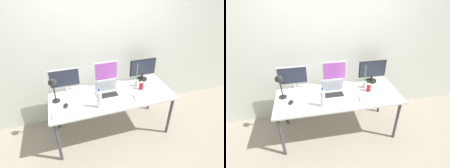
{
  "view_description": "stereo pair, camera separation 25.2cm",
  "coord_description": "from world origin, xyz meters",
  "views": [
    {
      "loc": [
        -0.65,
        -2.05,
        2.23
      ],
      "look_at": [
        0.0,
        0.0,
        0.92
      ],
      "focal_mm": 28.0,
      "sensor_mm": 36.0,
      "label": 1
    },
    {
      "loc": [
        -0.41,
        -2.11,
        2.23
      ],
      "look_at": [
        0.0,
        0.0,
        0.92
      ],
      "focal_mm": 28.0,
      "sensor_mm": 36.0,
      "label": 2
    }
  ],
  "objects": [
    {
      "name": "ground_plane",
      "position": [
        0.0,
        0.0,
        0.0
      ],
      "size": [
        16.0,
        16.0,
        0.0
      ],
      "primitive_type": "plane",
      "color": "gray"
    },
    {
      "name": "wall_back",
      "position": [
        0.0,
        0.59,
        1.3
      ],
      "size": [
        7.0,
        0.08,
        2.6
      ],
      "primitive_type": "cube",
      "color": "silver",
      "rests_on": "ground"
    },
    {
      "name": "work_desk",
      "position": [
        0.0,
        0.0,
        0.68
      ],
      "size": [
        1.83,
        0.77,
        0.74
      ],
      "color": "#424247",
      "rests_on": "ground"
    },
    {
      "name": "monitor_left",
      "position": [
        -0.64,
        0.27,
        0.95
      ],
      "size": [
        0.44,
        0.18,
        0.38
      ],
      "color": "silver",
      "rests_on": "work_desk"
    },
    {
      "name": "monitor_center",
      "position": [
        0.0,
        0.29,
        0.95
      ],
      "size": [
        0.37,
        0.2,
        0.4
      ],
      "color": "silver",
      "rests_on": "work_desk"
    },
    {
      "name": "monitor_right",
      "position": [
        0.62,
        0.27,
        0.94
      ],
      "size": [
        0.45,
        0.18,
        0.37
      ],
      "color": "black",
      "rests_on": "work_desk"
    },
    {
      "name": "laptop_silver",
      "position": [
        -0.07,
        0.02,
        0.8
      ],
      "size": [
        0.33,
        0.24,
        0.25
      ],
      "color": "#B7B7BC",
      "rests_on": "work_desk"
    },
    {
      "name": "keyboard_main",
      "position": [
        -0.66,
        -0.26,
        0.75
      ],
      "size": [
        0.42,
        0.13,
        0.02
      ],
      "primitive_type": "cube",
      "rotation": [
        0.0,
        0.0,
        -0.02
      ],
      "color": "#B2B2B7",
      "rests_on": "work_desk"
    },
    {
      "name": "keyboard_aux",
      "position": [
        0.48,
        -0.2,
        0.75
      ],
      "size": [
        0.41,
        0.18,
        0.02
      ],
      "primitive_type": "cube",
      "rotation": [
        0.0,
        0.0,
        -0.08
      ],
      "color": "#B2B2B7",
      "rests_on": "work_desk"
    },
    {
      "name": "mouse_by_keyboard",
      "position": [
        -0.68,
        -0.09,
        0.76
      ],
      "size": [
        0.07,
        0.1,
        0.03
      ],
      "primitive_type": "ellipsoid",
      "rotation": [
        0.0,
        0.0,
        -0.08
      ],
      "color": "black",
      "rests_on": "work_desk"
    },
    {
      "name": "water_bottle",
      "position": [
        -0.25,
        -0.24,
        0.87
      ],
      "size": [
        0.06,
        0.06,
        0.29
      ],
      "color": "silver",
      "rests_on": "work_desk"
    },
    {
      "name": "soda_can_near_keyboard",
      "position": [
        0.48,
        -0.0,
        0.8
      ],
      "size": [
        0.07,
        0.07,
        0.13
      ],
      "color": "red",
      "rests_on": "work_desk"
    },
    {
      "name": "bamboo_vase",
      "position": [
        0.44,
        0.11,
        0.82
      ],
      "size": [
        0.06,
        0.06,
        0.39
      ],
      "color": "#B2D1B7",
      "rests_on": "work_desk"
    },
    {
      "name": "desk_lamp",
      "position": [
        -0.8,
        0.03,
        1.02
      ],
      "size": [
        0.11,
        0.18,
        0.42
      ],
      "color": "black",
      "rests_on": "work_desk"
    }
  ]
}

